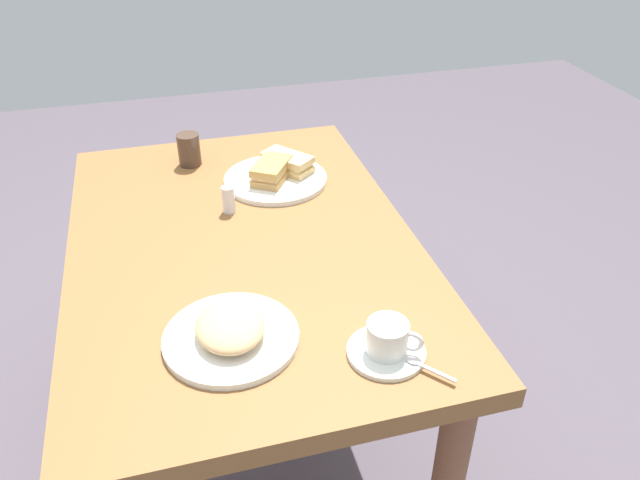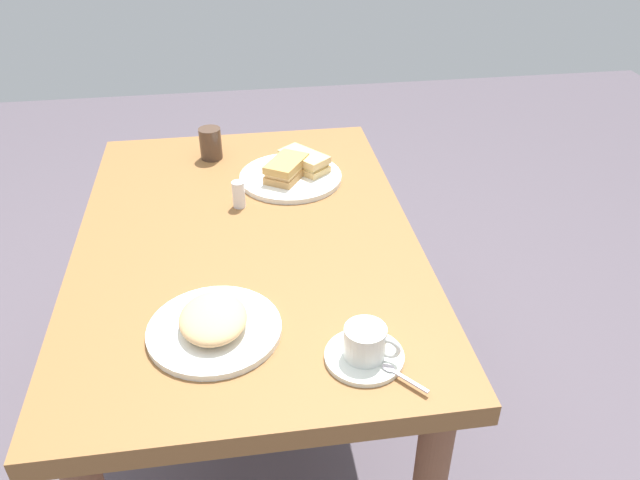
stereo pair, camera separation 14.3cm
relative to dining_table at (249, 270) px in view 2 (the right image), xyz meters
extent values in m
plane|color=#534A53|center=(0.00, 0.00, -0.62)|extent=(6.00, 6.00, 0.00)
cube|color=brown|center=(0.00, 0.00, 0.08)|extent=(1.19, 0.80, 0.05)
cylinder|color=brown|center=(0.52, -0.33, -0.28)|extent=(0.07, 0.07, 0.68)
cylinder|color=brown|center=(0.52, 0.33, -0.28)|extent=(0.07, 0.07, 0.68)
cylinder|color=white|center=(0.27, -0.14, 0.11)|extent=(0.28, 0.28, 0.01)
cube|color=tan|center=(0.25, -0.12, 0.13)|extent=(0.15, 0.13, 0.02)
cube|color=#E7BD7A|center=(0.25, -0.12, 0.14)|extent=(0.14, 0.12, 0.01)
cube|color=tan|center=(0.25, -0.12, 0.16)|extent=(0.15, 0.13, 0.02)
cube|color=#DEB873|center=(0.30, -0.18, 0.13)|extent=(0.15, 0.14, 0.02)
cube|color=#DBC079|center=(0.30, -0.18, 0.14)|extent=(0.14, 0.13, 0.01)
cube|color=#E1BA77|center=(0.30, -0.18, 0.16)|extent=(0.15, 0.14, 0.02)
cylinder|color=white|center=(-0.45, -0.19, 0.11)|extent=(0.15, 0.15, 0.01)
cylinder|color=white|center=(-0.45, -0.19, 0.15)|extent=(0.08, 0.08, 0.06)
cylinder|color=#B06F45|center=(-0.45, -0.19, 0.17)|extent=(0.07, 0.07, 0.01)
torus|color=white|center=(-0.47, -0.23, 0.15)|extent=(0.03, 0.04, 0.04)
cube|color=silver|center=(-0.53, -0.26, 0.12)|extent=(0.06, 0.05, 0.00)
ellipsoid|color=silver|center=(-0.49, -0.23, 0.12)|extent=(0.03, 0.03, 0.01)
cylinder|color=white|center=(-0.34, 0.08, 0.11)|extent=(0.26, 0.26, 0.01)
ellipsoid|color=tan|center=(-0.34, 0.08, 0.14)|extent=(0.16, 0.13, 0.04)
cylinder|color=silver|center=(0.14, 0.01, 0.14)|extent=(0.03, 0.03, 0.07)
cylinder|color=#4A3629|center=(0.44, 0.08, 0.15)|extent=(0.06, 0.06, 0.09)
camera|label=1|loc=(-1.24, 0.15, 0.92)|focal=35.25mm
camera|label=2|loc=(-1.27, 0.01, 0.92)|focal=35.25mm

